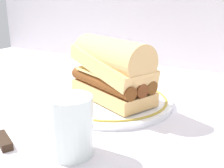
{
  "coord_description": "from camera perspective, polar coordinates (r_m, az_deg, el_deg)",
  "views": [
    {
      "loc": [
        0.27,
        -0.46,
        0.22
      ],
      "look_at": [
        -0.01,
        0.01,
        0.04
      ],
      "focal_mm": 44.91,
      "sensor_mm": 36.0,
      "label": 1
    }
  ],
  "objects": [
    {
      "name": "ground_plane",
      "position": [
        0.58,
        -0.03,
        -4.75
      ],
      "size": [
        1.5,
        1.5,
        0.0
      ],
      "primitive_type": "plane",
      "color": "silver"
    },
    {
      "name": "plate",
      "position": [
        0.59,
        0.0,
        -3.45
      ],
      "size": [
        0.25,
        0.25,
        0.01
      ],
      "color": "white",
      "rests_on": "ground_plane"
    },
    {
      "name": "sausage_sandwich",
      "position": [
        0.57,
        0.0,
        3.11
      ],
      "size": [
        0.21,
        0.15,
        0.12
      ],
      "rotation": [
        0.0,
        0.0,
        -0.4
      ],
      "color": "#E3B16C",
      "rests_on": "plate"
    },
    {
      "name": "drinking_glass",
      "position": [
        0.4,
        -8.4,
        -9.11
      ],
      "size": [
        0.06,
        0.06,
        0.09
      ],
      "color": "silver",
      "rests_on": "ground_plane"
    },
    {
      "name": "butter_knife",
      "position": [
        0.49,
        -21.89,
        -9.5
      ],
      "size": [
        0.13,
        0.08,
        0.01
      ],
      "color": "silver",
      "rests_on": "ground_plane"
    }
  ]
}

